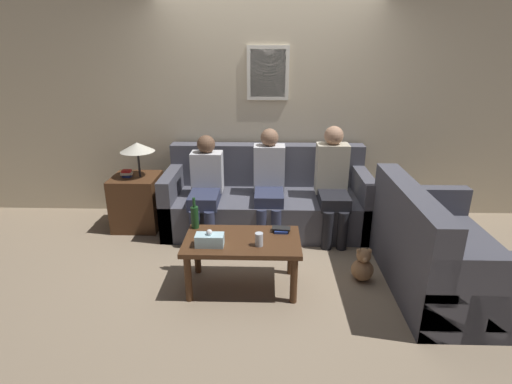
{
  "coord_description": "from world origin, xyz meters",
  "views": [
    {
      "loc": [
        0.0,
        -3.74,
        2.0
      ],
      "look_at": [
        -0.1,
        -0.11,
        0.66
      ],
      "focal_mm": 28.0,
      "sensor_mm": 36.0,
      "label": 1
    }
  ],
  "objects_px": {
    "couch_side": "(438,255)",
    "person_right": "(332,180)",
    "coffee_table": "(242,246)",
    "person_middle": "(269,180)",
    "teddy_bear": "(362,266)",
    "person_left": "(206,184)",
    "wine_bottle": "(195,217)",
    "couch_main": "(266,201)",
    "drinking_glass": "(259,239)"
  },
  "relations": [
    {
      "from": "wine_bottle",
      "to": "person_middle",
      "type": "relative_size",
      "value": 0.25
    },
    {
      "from": "person_left",
      "to": "teddy_bear",
      "type": "bearing_deg",
      "value": -30.73
    },
    {
      "from": "wine_bottle",
      "to": "couch_main",
      "type": "bearing_deg",
      "value": 58.76
    },
    {
      "from": "coffee_table",
      "to": "couch_side",
      "type": "bearing_deg",
      "value": 1.7
    },
    {
      "from": "couch_main",
      "to": "person_right",
      "type": "height_order",
      "value": "person_right"
    },
    {
      "from": "person_right",
      "to": "teddy_bear",
      "type": "bearing_deg",
      "value": -80.13
    },
    {
      "from": "wine_bottle",
      "to": "teddy_bear",
      "type": "height_order",
      "value": "wine_bottle"
    },
    {
      "from": "person_middle",
      "to": "wine_bottle",
      "type": "bearing_deg",
      "value": -126.35
    },
    {
      "from": "couch_side",
      "to": "drinking_glass",
      "type": "xyz_separation_m",
      "value": [
        -1.54,
        -0.16,
        0.21
      ]
    },
    {
      "from": "person_right",
      "to": "drinking_glass",
      "type": "bearing_deg",
      "value": -123.12
    },
    {
      "from": "wine_bottle",
      "to": "person_middle",
      "type": "bearing_deg",
      "value": 53.65
    },
    {
      "from": "person_right",
      "to": "couch_side",
      "type": "bearing_deg",
      "value": -52.6
    },
    {
      "from": "couch_main",
      "to": "person_middle",
      "type": "xyz_separation_m",
      "value": [
        0.02,
        -0.15,
        0.31
      ]
    },
    {
      "from": "drinking_glass",
      "to": "teddy_bear",
      "type": "bearing_deg",
      "value": 14.7
    },
    {
      "from": "wine_bottle",
      "to": "person_middle",
      "type": "distance_m",
      "value": 1.12
    },
    {
      "from": "person_right",
      "to": "teddy_bear",
      "type": "distance_m",
      "value": 1.07
    },
    {
      "from": "couch_side",
      "to": "teddy_bear",
      "type": "distance_m",
      "value": 0.64
    },
    {
      "from": "person_middle",
      "to": "person_right",
      "type": "relative_size",
      "value": 0.96
    },
    {
      "from": "person_middle",
      "to": "teddy_bear",
      "type": "relative_size",
      "value": 3.69
    },
    {
      "from": "couch_main",
      "to": "person_middle",
      "type": "height_order",
      "value": "person_middle"
    },
    {
      "from": "couch_side",
      "to": "teddy_bear",
      "type": "relative_size",
      "value": 4.77
    },
    {
      "from": "person_left",
      "to": "teddy_bear",
      "type": "distance_m",
      "value": 1.84
    },
    {
      "from": "coffee_table",
      "to": "drinking_glass",
      "type": "relative_size",
      "value": 8.78
    },
    {
      "from": "wine_bottle",
      "to": "person_left",
      "type": "xyz_separation_m",
      "value": [
        -0.02,
        0.83,
        0.02
      ]
    },
    {
      "from": "couch_side",
      "to": "person_right",
      "type": "height_order",
      "value": "person_right"
    },
    {
      "from": "couch_side",
      "to": "teddy_bear",
      "type": "bearing_deg",
      "value": 82.24
    },
    {
      "from": "couch_side",
      "to": "wine_bottle",
      "type": "xyz_separation_m",
      "value": [
        -2.12,
        0.17,
        0.26
      ]
    },
    {
      "from": "wine_bottle",
      "to": "person_right",
      "type": "height_order",
      "value": "person_right"
    },
    {
      "from": "person_middle",
      "to": "person_right",
      "type": "distance_m",
      "value": 0.68
    },
    {
      "from": "coffee_table",
      "to": "person_right",
      "type": "height_order",
      "value": "person_right"
    },
    {
      "from": "couch_side",
      "to": "person_left",
      "type": "xyz_separation_m",
      "value": [
        -2.14,
        0.99,
        0.28
      ]
    },
    {
      "from": "couch_main",
      "to": "couch_side",
      "type": "height_order",
      "value": "same"
    },
    {
      "from": "couch_main",
      "to": "teddy_bear",
      "type": "xyz_separation_m",
      "value": [
        0.87,
        -1.14,
        -0.17
      ]
    },
    {
      "from": "wine_bottle",
      "to": "person_middle",
      "type": "xyz_separation_m",
      "value": [
        0.66,
        0.9,
        0.05
      ]
    },
    {
      "from": "couch_main",
      "to": "person_right",
      "type": "relative_size",
      "value": 1.89
    },
    {
      "from": "couch_side",
      "to": "person_left",
      "type": "distance_m",
      "value": 2.38
    },
    {
      "from": "couch_main",
      "to": "couch_side",
      "type": "bearing_deg",
      "value": -39.43
    },
    {
      "from": "person_left",
      "to": "person_right",
      "type": "bearing_deg",
      "value": 0.87
    },
    {
      "from": "couch_main",
      "to": "drinking_glass",
      "type": "relative_size",
      "value": 20.22
    },
    {
      "from": "couch_main",
      "to": "coffee_table",
      "type": "bearing_deg",
      "value": -99.15
    },
    {
      "from": "drinking_glass",
      "to": "coffee_table",
      "type": "bearing_deg",
      "value": 143.0
    },
    {
      "from": "person_left",
      "to": "wine_bottle",
      "type": "bearing_deg",
      "value": -88.45
    },
    {
      "from": "wine_bottle",
      "to": "drinking_glass",
      "type": "relative_size",
      "value": 2.56
    },
    {
      "from": "teddy_bear",
      "to": "couch_side",
      "type": "bearing_deg",
      "value": -7.76
    },
    {
      "from": "couch_main",
      "to": "person_left",
      "type": "distance_m",
      "value": 0.75
    },
    {
      "from": "drinking_glass",
      "to": "person_middle",
      "type": "bearing_deg",
      "value": 86.12
    },
    {
      "from": "wine_bottle",
      "to": "person_left",
      "type": "height_order",
      "value": "person_left"
    },
    {
      "from": "person_middle",
      "to": "drinking_glass",
      "type": "bearing_deg",
      "value": -93.88
    },
    {
      "from": "coffee_table",
      "to": "person_left",
      "type": "xyz_separation_m",
      "value": [
        -0.46,
        1.04,
        0.2
      ]
    },
    {
      "from": "couch_main",
      "to": "wine_bottle",
      "type": "relative_size",
      "value": 7.91
    }
  ]
}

